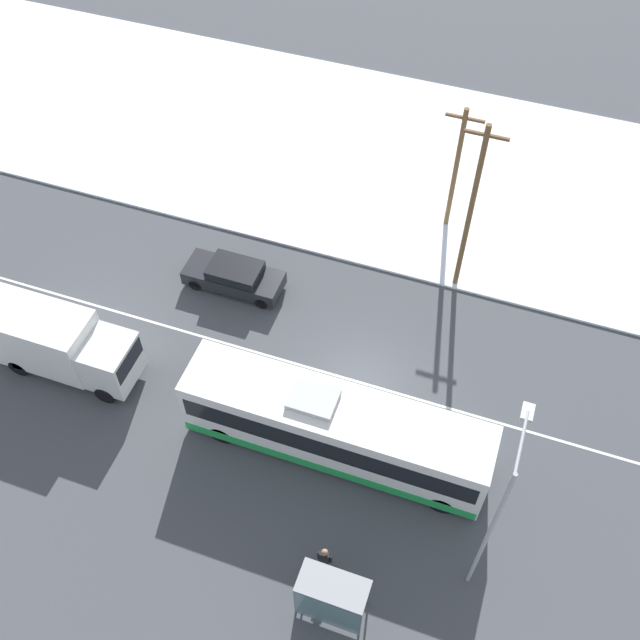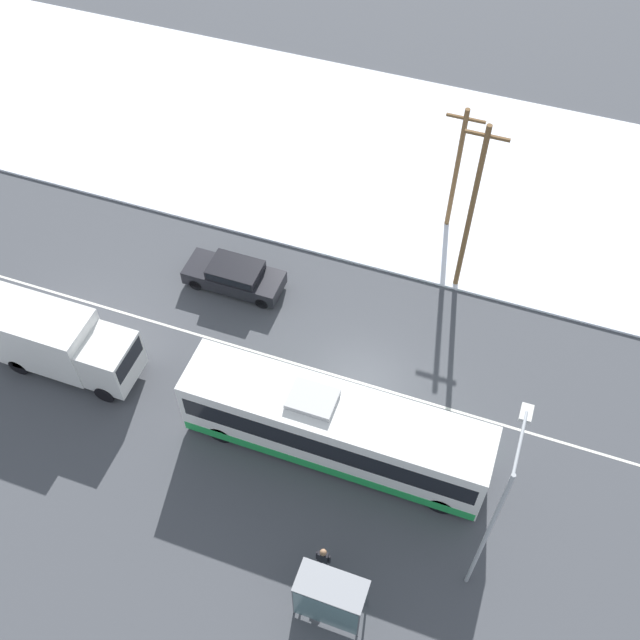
{
  "view_description": "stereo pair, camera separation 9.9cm",
  "coord_description": "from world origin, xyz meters",
  "px_view_note": "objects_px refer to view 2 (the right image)",
  "views": [
    {
      "loc": [
        4.23,
        -17.47,
        27.24
      ],
      "look_at": [
        -2.48,
        1.64,
        1.4
      ],
      "focal_mm": 42.0,
      "sensor_mm": 36.0,
      "label": 1
    },
    {
      "loc": [
        4.32,
        -17.43,
        27.24
      ],
      "look_at": [
        -2.48,
        1.64,
        1.4
      ],
      "focal_mm": 42.0,
      "sensor_mm": 36.0,
      "label": 2
    }
  ],
  "objects_px": {
    "sedan_car": "(235,275)",
    "bus_shelter": "(328,600)",
    "box_truck": "(58,341)",
    "utility_pole_roadside": "(471,210)",
    "pedestrian_at_stop": "(323,557)",
    "utility_pole_snowlot": "(457,168)",
    "city_bus": "(335,428)",
    "streetlamp": "(495,509)"
  },
  "relations": [
    {
      "from": "sedan_car",
      "to": "bus_shelter",
      "type": "distance_m",
      "value": 16.01
    },
    {
      "from": "box_truck",
      "to": "utility_pole_roadside",
      "type": "bearing_deg",
      "value": 34.54
    },
    {
      "from": "box_truck",
      "to": "pedestrian_at_stop",
      "type": "height_order",
      "value": "box_truck"
    },
    {
      "from": "box_truck",
      "to": "bus_shelter",
      "type": "relative_size",
      "value": 2.75
    },
    {
      "from": "pedestrian_at_stop",
      "to": "utility_pole_snowlot",
      "type": "distance_m",
      "value": 19.1
    },
    {
      "from": "sedan_car",
      "to": "utility_pole_roadside",
      "type": "bearing_deg",
      "value": -159.9
    },
    {
      "from": "bus_shelter",
      "to": "utility_pole_roadside",
      "type": "height_order",
      "value": "utility_pole_roadside"
    },
    {
      "from": "pedestrian_at_stop",
      "to": "sedan_car",
      "type": "bearing_deg",
      "value": 126.54
    },
    {
      "from": "bus_shelter",
      "to": "utility_pole_snowlot",
      "type": "xyz_separation_m",
      "value": [
        -0.7,
        20.48,
        2.07
      ]
    },
    {
      "from": "pedestrian_at_stop",
      "to": "city_bus",
      "type": "bearing_deg",
      "value": 104.26
    },
    {
      "from": "utility_pole_roadside",
      "to": "streetlamp",
      "type": "bearing_deg",
      "value": -74.64
    },
    {
      "from": "utility_pole_snowlot",
      "to": "bus_shelter",
      "type": "bearing_deg",
      "value": -88.06
    },
    {
      "from": "utility_pole_roadside",
      "to": "utility_pole_snowlot",
      "type": "bearing_deg",
      "value": 109.63
    },
    {
      "from": "sedan_car",
      "to": "utility_pole_snowlot",
      "type": "height_order",
      "value": "utility_pole_snowlot"
    },
    {
      "from": "box_truck",
      "to": "utility_pole_snowlot",
      "type": "distance_m",
      "value": 19.78
    },
    {
      "from": "city_bus",
      "to": "utility_pole_snowlot",
      "type": "height_order",
      "value": "utility_pole_snowlot"
    },
    {
      "from": "streetlamp",
      "to": "pedestrian_at_stop",
      "type": "bearing_deg",
      "value": -161.07
    },
    {
      "from": "city_bus",
      "to": "utility_pole_roadside",
      "type": "height_order",
      "value": "utility_pole_roadside"
    },
    {
      "from": "city_bus",
      "to": "pedestrian_at_stop",
      "type": "relative_size",
      "value": 7.75
    },
    {
      "from": "box_truck",
      "to": "streetlamp",
      "type": "relative_size",
      "value": 0.78
    },
    {
      "from": "pedestrian_at_stop",
      "to": "streetlamp",
      "type": "bearing_deg",
      "value": 18.93
    },
    {
      "from": "streetlamp",
      "to": "utility_pole_roadside",
      "type": "distance_m",
      "value": 13.85
    },
    {
      "from": "sedan_car",
      "to": "box_truck",
      "type": "bearing_deg",
      "value": 52.66
    },
    {
      "from": "sedan_car",
      "to": "utility_pole_snowlot",
      "type": "xyz_separation_m",
      "value": [
        8.54,
        7.43,
        2.96
      ]
    },
    {
      "from": "box_truck",
      "to": "sedan_car",
      "type": "height_order",
      "value": "box_truck"
    },
    {
      "from": "city_bus",
      "to": "utility_pole_snowlot",
      "type": "xyz_separation_m",
      "value": [
        1.25,
        14.15,
        2.05
      ]
    },
    {
      "from": "pedestrian_at_stop",
      "to": "streetlamp",
      "type": "distance_m",
      "value": 6.87
    },
    {
      "from": "box_truck",
      "to": "bus_shelter",
      "type": "distance_m",
      "value": 15.69
    },
    {
      "from": "sedan_car",
      "to": "pedestrian_at_stop",
      "type": "relative_size",
      "value": 2.99
    },
    {
      "from": "city_bus",
      "to": "pedestrian_at_stop",
      "type": "xyz_separation_m",
      "value": [
        1.21,
        -4.75,
        -0.71
      ]
    },
    {
      "from": "city_bus",
      "to": "box_truck",
      "type": "relative_size",
      "value": 1.84
    },
    {
      "from": "bus_shelter",
      "to": "utility_pole_roadside",
      "type": "relative_size",
      "value": 0.26
    },
    {
      "from": "box_truck",
      "to": "sedan_car",
      "type": "bearing_deg",
      "value": 52.66
    },
    {
      "from": "bus_shelter",
      "to": "pedestrian_at_stop",
      "type": "bearing_deg",
      "value": 115.21
    },
    {
      "from": "sedan_car",
      "to": "streetlamp",
      "type": "bearing_deg",
      "value": 144.36
    },
    {
      "from": "sedan_car",
      "to": "streetlamp",
      "type": "relative_size",
      "value": 0.55
    },
    {
      "from": "streetlamp",
      "to": "sedan_car",
      "type": "bearing_deg",
      "value": 144.36
    },
    {
      "from": "utility_pole_roadside",
      "to": "bus_shelter",
      "type": "bearing_deg",
      "value": -92.28
    },
    {
      "from": "box_truck",
      "to": "pedestrian_at_stop",
      "type": "bearing_deg",
      "value": -19.21
    },
    {
      "from": "sedan_car",
      "to": "utility_pole_roadside",
      "type": "xyz_separation_m",
      "value": [
        9.9,
        3.62,
        4.08
      ]
    },
    {
      "from": "sedan_car",
      "to": "utility_pole_snowlot",
      "type": "distance_m",
      "value": 11.71
    },
    {
      "from": "box_truck",
      "to": "utility_pole_snowlot",
      "type": "height_order",
      "value": "utility_pole_snowlot"
    }
  ]
}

